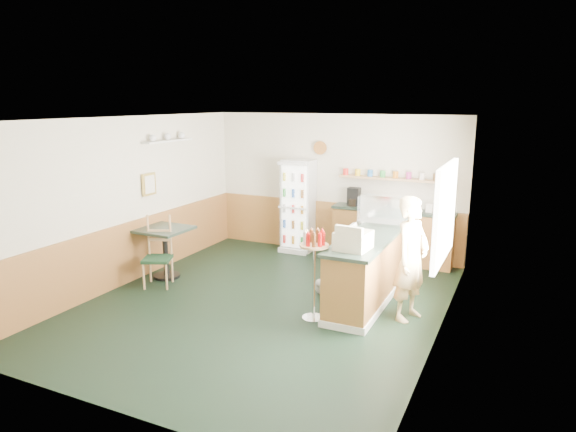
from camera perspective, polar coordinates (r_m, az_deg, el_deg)
The scene contains 13 objects.
ground at distance 7.72m, azimuth -2.71°, elevation -9.70°, with size 6.00×6.00×0.00m, color black.
room_envelope at distance 8.02m, azimuth -1.81°, elevation 2.52°, with size 5.04×6.02×2.72m.
service_counter at distance 8.03m, azimuth 9.50°, elevation -5.45°, with size 0.68×3.01×1.01m.
back_counter at distance 9.66m, azimuth 11.40°, elevation -1.89°, with size 2.24×0.42×1.69m.
drinks_fridge at distance 10.10m, azimuth 1.09°, elevation 1.11°, with size 0.60×0.52×1.82m.
display_case at distance 8.29m, azimuth 10.62°, elevation 0.58°, with size 0.78×0.41×0.44m.
cash_register at distance 6.86m, azimuth 7.25°, elevation -2.69°, with size 0.42×0.44×0.24m, color beige.
shopkeeper at distance 7.13m, azimuth 13.54°, elevation -4.66°, with size 0.57×0.41×1.71m, color tan.
condiment_stand at distance 6.93m, azimuth 2.90°, elevation -4.93°, with size 0.40×0.40×1.24m.
newspaper_rack at distance 8.06m, azimuth 7.07°, elevation -3.91°, with size 0.09×0.42×0.84m.
cafe_table at distance 8.88m, azimuth -13.50°, elevation -2.91°, with size 0.80×0.80×0.86m.
cafe_chair at distance 8.56m, azimuth -13.97°, elevation -3.59°, with size 0.56×0.57×1.14m.
dog_doorstop at distance 8.02m, azimuth 3.81°, elevation -7.80°, with size 0.23×0.30×0.28m.
Camera 1 is at (3.36, -6.30, 2.94)m, focal length 32.00 mm.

